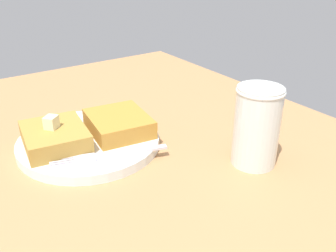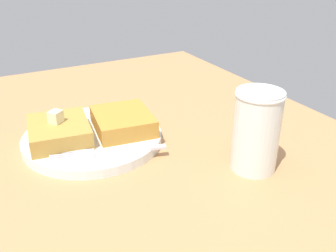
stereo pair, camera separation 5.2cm
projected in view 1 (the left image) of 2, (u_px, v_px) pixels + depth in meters
The scene contains 7 objects.
table_surface at pixel (49, 202), 46.12cm from camera, with size 97.73×97.73×2.40cm, color #B17E4F.
plate at pixel (89, 141), 56.12cm from camera, with size 21.04×21.04×1.42cm.
toast_slice_left at pixel (55, 137), 53.32cm from camera, with size 8.47×9.99×2.65cm, color #B0863A.
toast_slice_middle at pixel (119, 123), 57.24cm from camera, with size 8.47×9.99×2.65cm, color #BB8131.
butter_pat_primary at pixel (51, 122), 52.43cm from camera, with size 1.79×1.61×1.79cm, color beige.
fork at pixel (103, 156), 50.61cm from camera, with size 15.74×5.95×0.36cm.
syrup_jar at pixel (256, 129), 50.09cm from camera, with size 6.37×6.37×11.08cm.
Camera 1 is at (-9.13, -39.06, 29.87)cm, focal length 40.00 mm.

